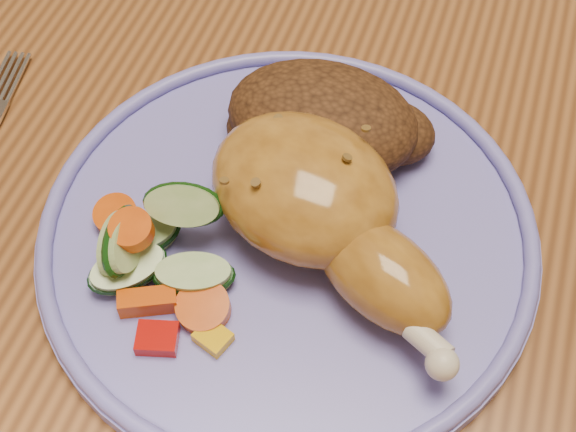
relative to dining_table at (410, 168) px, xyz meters
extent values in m
cube|color=brown|center=(0.00, 0.00, 0.06)|extent=(0.90, 1.40, 0.04)
cylinder|color=#4C2D16|center=(-0.18, 0.37, -0.46)|extent=(0.04, 0.04, 0.41)
cylinder|color=#4C2D16|center=(-0.18, 0.73, -0.46)|extent=(0.04, 0.04, 0.41)
cylinder|color=#4C2D16|center=(0.18, 0.37, -0.46)|extent=(0.04, 0.04, 0.41)
cylinder|color=#4C2D16|center=(0.18, 0.73, -0.46)|extent=(0.04, 0.04, 0.41)
cylinder|color=#6E68C4|center=(-0.05, -0.15, 0.09)|extent=(0.30, 0.30, 0.01)
torus|color=#6E68C4|center=(-0.05, -0.15, 0.10)|extent=(0.30, 0.30, 0.01)
ellipsoid|color=#AE7224|center=(-0.05, -0.14, 0.13)|extent=(0.14, 0.13, 0.06)
ellipsoid|color=#AE7224|center=(0.01, -0.17, 0.12)|extent=(0.10, 0.09, 0.05)
sphere|color=beige|center=(0.05, -0.21, 0.12)|extent=(0.02, 0.02, 0.02)
ellipsoid|color=#452611|center=(-0.05, -0.07, 0.12)|extent=(0.12, 0.09, 0.05)
ellipsoid|color=#452611|center=(-0.01, -0.06, 0.11)|extent=(0.06, 0.05, 0.03)
ellipsoid|color=#452611|center=(-0.09, -0.08, 0.11)|extent=(0.05, 0.05, 0.03)
cube|color=#A50A05|center=(-0.10, -0.24, 0.10)|extent=(0.03, 0.02, 0.01)
cube|color=#E5A507|center=(-0.07, -0.23, 0.10)|extent=(0.02, 0.02, 0.01)
cylinder|color=#DA4B07|center=(-0.15, -0.17, 0.10)|extent=(0.03, 0.03, 0.02)
cylinder|color=#DA4B07|center=(-0.13, -0.19, 0.13)|extent=(0.02, 0.03, 0.01)
cube|color=#DA4B07|center=(-0.11, -0.22, 0.10)|extent=(0.03, 0.02, 0.01)
cylinder|color=#DA4B07|center=(-0.08, -0.21, 0.10)|extent=(0.03, 0.03, 0.02)
cylinder|color=#ABC17E|center=(-0.13, -0.18, 0.10)|extent=(0.06, 0.06, 0.02)
cylinder|color=#ABC17E|center=(-0.13, -0.21, 0.11)|extent=(0.06, 0.06, 0.02)
cylinder|color=#ABC17E|center=(-0.11, -0.17, 0.13)|extent=(0.05, 0.05, 0.04)
cylinder|color=#ABC17E|center=(-0.09, -0.20, 0.10)|extent=(0.05, 0.06, 0.02)
cylinder|color=#ABC17E|center=(-0.13, -0.20, 0.12)|extent=(0.04, 0.05, 0.04)
camera|label=1|loc=(0.03, -0.40, 0.50)|focal=50.00mm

